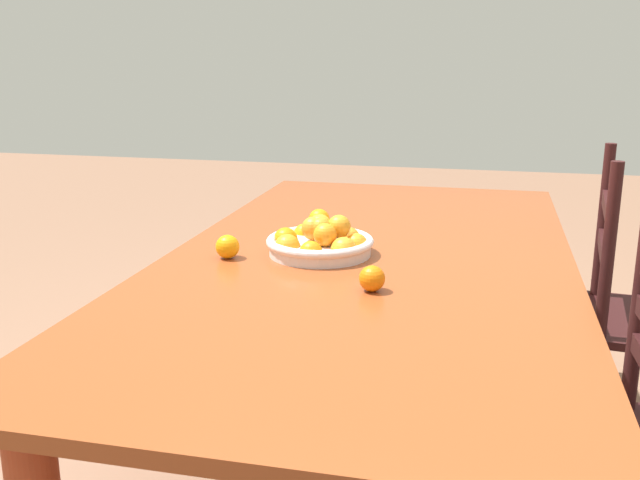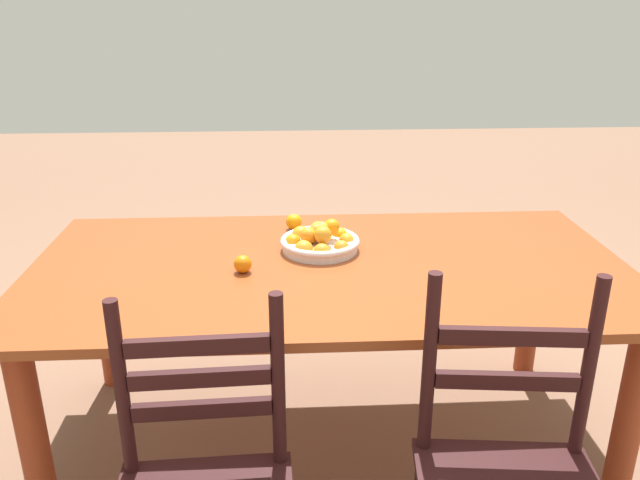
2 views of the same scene
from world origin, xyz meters
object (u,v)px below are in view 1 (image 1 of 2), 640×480
Objects in this scene: dining_table at (369,290)px; fruit_bowl at (320,241)px; orange_loose_1 at (372,279)px; orange_loose_0 at (228,247)px.

fruit_bowl is at bearing -77.99° from dining_table.
orange_loose_1 is (0.27, 0.18, -0.01)m from fruit_bowl.
orange_loose_1 is (0.18, 0.41, -0.00)m from orange_loose_0.
dining_table is 32.81× the size of orange_loose_0.
orange_loose_1 reaches higher than dining_table.
orange_loose_0 reaches higher than dining_table.
orange_loose_0 is (0.12, -0.36, 0.13)m from dining_table.
orange_loose_0 is at bearing -71.90° from dining_table.
fruit_bowl is (0.03, -0.13, 0.14)m from dining_table.
orange_loose_1 is (0.30, 0.05, 0.13)m from dining_table.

